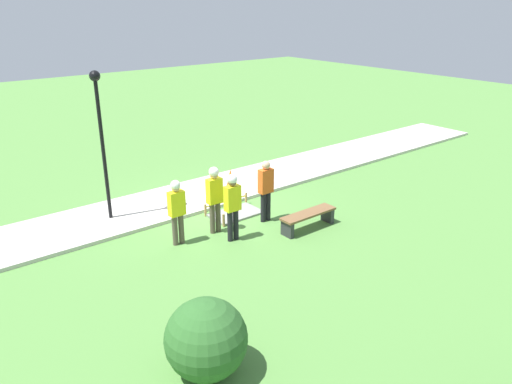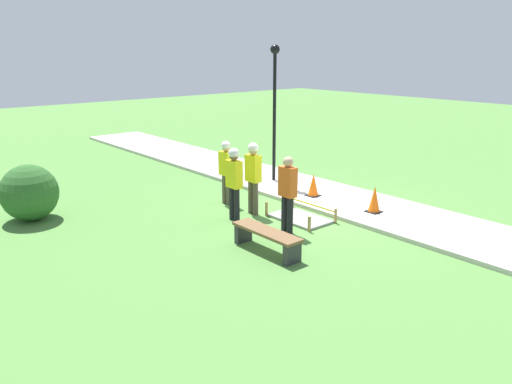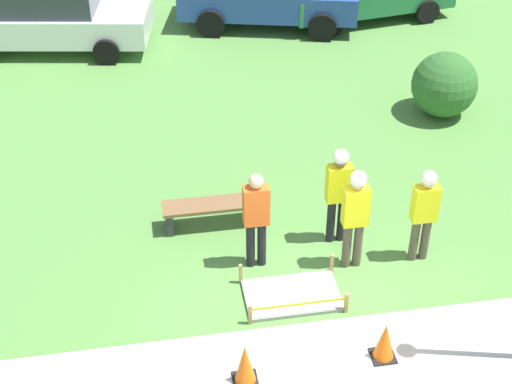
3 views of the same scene
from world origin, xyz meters
name	(u,v)px [view 3 (image 3 of 3)]	position (x,y,z in m)	size (l,w,h in m)	color
ground_plane	(323,326)	(0.00, 0.00, 0.00)	(60.00, 60.00, 0.00)	#51843D
wet_concrete_patch	(292,295)	(-0.33, 0.68, 0.04)	(1.51, 0.95, 0.36)	gray
traffic_cone_near_patch	(245,364)	(-1.31, -0.92, 0.43)	(0.34, 0.34, 0.66)	black
traffic_cone_far_patch	(385,341)	(0.65, -0.81, 0.41)	(0.34, 0.34, 0.62)	black
park_bench	(213,210)	(-1.30, 2.64, 0.33)	(1.69, 0.44, 0.47)	#2D2D33
worker_supervisor	(339,188)	(0.67, 1.93, 1.06)	(0.40, 0.26, 1.78)	black
worker_assistant	(425,208)	(1.87, 1.25, 1.01)	(0.40, 0.25, 1.70)	brown
worker_trainee	(356,211)	(0.76, 1.26, 1.09)	(0.40, 0.26, 1.81)	brown
bystander_in_orange_shirt	(256,215)	(-0.74, 1.53, 0.99)	(0.40, 0.23, 1.74)	black
parked_car_white	(49,14)	(-4.28, 10.39, 0.80)	(5.04, 2.79, 1.57)	white
shrub_rounded_near	(444,85)	(3.90, 5.63, 0.68)	(1.36, 1.36, 1.36)	#2D6028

